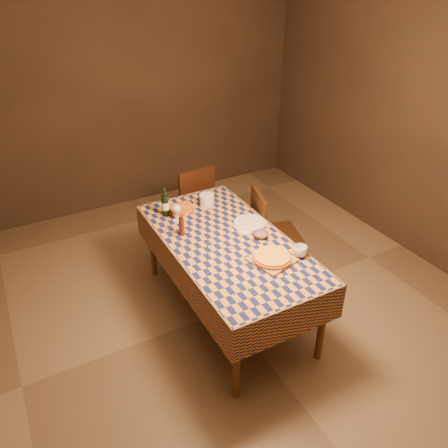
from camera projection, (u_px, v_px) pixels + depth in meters
The scene contains 16 objects.
room at pixel (227, 176), 3.30m from camera, with size 5.00×5.10×2.70m.
dining_table at pixel (227, 248), 3.64m from camera, with size 0.94×1.84×0.77m.
cutting_board at pixel (272, 260), 3.35m from camera, with size 0.30×0.30×0.02m, color #9D754A.
pizza at pixel (272, 257), 3.34m from camera, with size 0.34×0.34×0.03m.
pepper_mill at pixel (182, 226), 3.63m from camera, with size 0.06×0.06×0.19m.
bowl at pixel (261, 235), 3.63m from camera, with size 0.13×0.13×0.04m, color #694F58.
wine_glass at pixel (176, 209), 3.82m from camera, with size 0.08×0.08×0.16m.
wine_bottle at pixel (165, 205), 3.91m from camera, with size 0.08×0.08×0.27m.
deli_tub at pixel (207, 200), 4.09m from camera, with size 0.13×0.13×0.11m, color silver.
takeout_container at pixel (181, 209), 4.01m from camera, with size 0.21×0.15×0.05m, color #C75A1A.
white_plate at pixel (250, 223), 3.83m from camera, with size 0.28×0.28×0.02m, color silver.
tumbler at pixel (300, 251), 3.39m from camera, with size 0.11×0.11×0.09m, color white.
flour_patch at pixel (249, 226), 3.79m from camera, with size 0.23×0.17×0.00m, color silver.
flour_bag at pixel (266, 252), 3.41m from camera, with size 0.16×0.12×0.05m, color #92A4BB.
chair_far at pixel (192, 201), 4.73m from camera, with size 0.46×0.47×0.93m.
chair_right at pixel (269, 230), 4.21m from camera, with size 0.53×0.52×0.93m.
Camera 1 is at (-1.46, -2.64, 2.74)m, focal length 35.00 mm.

